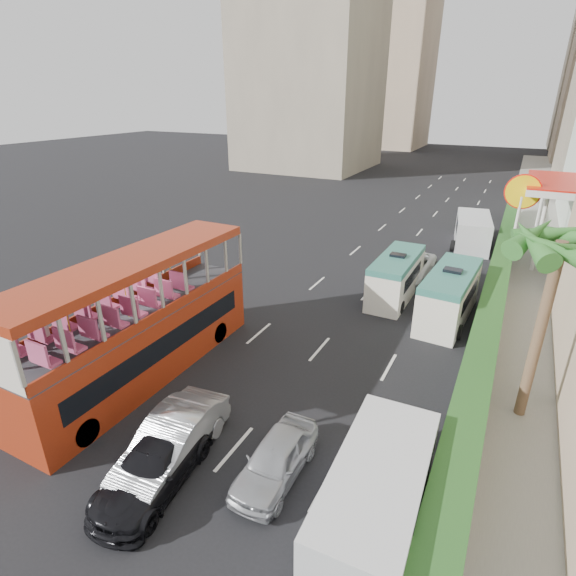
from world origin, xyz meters
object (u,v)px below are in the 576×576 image
Objects in this scene: minibus_far at (449,296)px; palm_tree at (539,334)px; car_black at (158,482)px; car_silver_lane_a at (174,460)px; shell_station at (574,224)px; panel_van_far at (472,232)px; minibus_near at (396,277)px; double_decker_bus at (140,319)px; panel_van_near at (376,499)px; car_silver_lane_b at (276,475)px; van_asset at (408,278)px.

palm_tree reaches higher than minibus_far.
palm_tree is (9.47, 8.20, 3.38)m from car_black.
shell_station is at bearing 58.95° from car_silver_lane_a.
palm_tree is (3.99, -20.01, 2.24)m from panel_van_far.
palm_tree is at bearing -50.12° from minibus_near.
shell_station is at bearing 51.14° from minibus_near.
shell_station is at bearing 83.40° from palm_tree.
shell_station reaches higher than double_decker_bus.
panel_van_far is at bearing 101.28° from palm_tree.
car_silver_lane_a is 12.52m from palm_tree.
shell_station is at bearing 59.36° from car_black.
minibus_near is at bearing 159.26° from minibus_far.
minibus_near is at bearing -110.90° from panel_van_far.
palm_tree is at bearing 33.46° from car_black.
panel_van_near is at bearing -84.87° from minibus_far.
double_decker_bus is 2.93× the size of car_silver_lane_b.
double_decker_bus is 28.02m from shell_station.
van_asset is at bearing 98.51° from panel_van_near.
palm_tree is at bearing 16.16° from double_decker_bus.
panel_van_near is 7.87m from palm_tree.
car_silver_lane_a is at bearing -177.35° from panel_van_near.
minibus_far is at bearing -54.53° from van_asset.
car_silver_lane_b is 26.92m from shell_station.
double_decker_bus is at bearing 135.03° from car_silver_lane_a.
car_silver_lane_a is 0.85× the size of minibus_near.
shell_station is at bearing 42.92° from van_asset.
shell_station is (11.67, 27.20, 2.75)m from car_black.
minibus_near is 3.38m from minibus_far.
car_silver_lane_a is 1.26× the size of car_silver_lane_b.
car_silver_lane_b is 0.68× the size of minibus_near.
palm_tree is at bearing -57.35° from van_asset.
panel_van_near is 0.68× the size of shell_station.
van_asset is at bearing 89.84° from minibus_near.
minibus_far is (2.84, 13.11, 1.29)m from car_silver_lane_b.
car_silver_lane_a is 6.44m from panel_van_near.
double_decker_bus is at bearing -112.34° from van_asset.
car_black is 6.45m from panel_van_near.
van_asset is 18.57m from panel_van_near.
car_silver_lane_a is 0.90× the size of van_asset.
double_decker_bus reaches higher than car_black.
car_black is 0.84× the size of minibus_near.
minibus_far is 13.62m from shell_station.
double_decker_bus reaches higher than minibus_far.
double_decker_bus is 14.39m from palm_tree.
minibus_far is 1.02× the size of panel_van_far.
minibus_far is at bearing 61.22° from car_black.
car_silver_lane_b is at bearing 9.98° from car_silver_lane_a.
car_silver_lane_b is 0.59× the size of palm_tree.
car_silver_lane_b is at bearing -98.54° from minibus_far.
shell_station is at bearing 55.18° from double_decker_bus.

